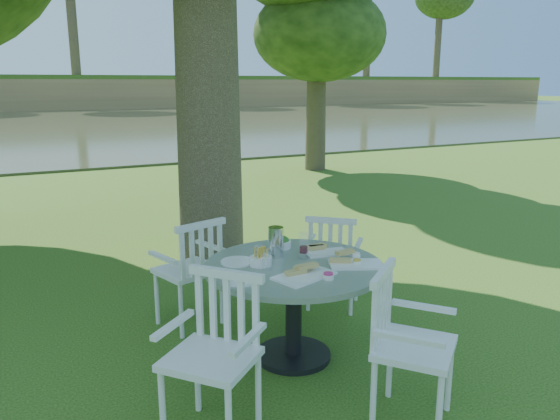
# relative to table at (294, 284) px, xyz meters

# --- Properties ---
(ground) EXTENTS (140.00, 140.00, 0.00)m
(ground) POSITION_rel_table_xyz_m (0.46, 0.93, -0.58)
(ground) COLOR #20430E
(ground) RESTS_ON ground
(table) EXTENTS (1.29, 1.29, 0.74)m
(table) POSITION_rel_table_xyz_m (0.00, 0.00, 0.00)
(table) COLOR black
(table) RESTS_ON ground
(chair_ne) EXTENTS (0.61, 0.60, 0.88)m
(chair_ne) POSITION_rel_table_xyz_m (0.73, 0.63, -0.07)
(chair_ne) COLOR white
(chair_ne) RESTS_ON ground
(chair_nw) EXTENTS (0.58, 0.56, 0.93)m
(chair_nw) POSITION_rel_table_xyz_m (-0.48, 0.83, -0.04)
(chair_nw) COLOR white
(chair_nw) RESTS_ON ground
(chair_sw) EXTENTS (0.65, 0.66, 0.95)m
(chair_sw) POSITION_rel_table_xyz_m (-0.79, -0.55, -0.02)
(chair_sw) COLOR white
(chair_sw) RESTS_ON ground
(chair_se) EXTENTS (0.65, 0.65, 0.94)m
(chair_se) POSITION_rel_table_xyz_m (0.21, -0.94, -0.03)
(chair_se) COLOR white
(chair_se) RESTS_ON ground
(tableware) EXTENTS (1.20, 0.94, 0.23)m
(tableware) POSITION_rel_table_xyz_m (-0.02, 0.07, 0.20)
(tableware) COLOR white
(tableware) RESTS_ON table
(river) EXTENTS (100.00, 28.00, 0.12)m
(river) POSITION_rel_table_xyz_m (0.46, 23.93, -0.58)
(river) COLOR #343A22
(river) RESTS_ON ground
(far_bank) EXTENTS (100.00, 18.00, 15.20)m
(far_bank) POSITION_rel_table_xyz_m (0.74, 42.05, 6.67)
(far_bank) COLOR olive
(far_bank) RESTS_ON ground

